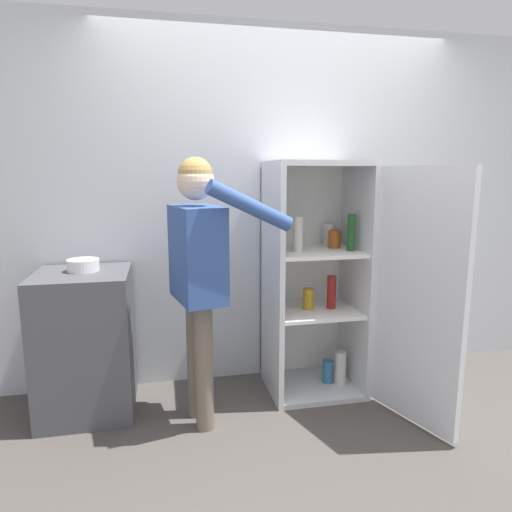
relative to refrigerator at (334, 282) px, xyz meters
name	(u,v)px	position (x,y,z in m)	size (l,w,h in m)	color
ground_plane	(318,440)	(-0.29, -0.56, -0.80)	(12.00, 12.00, 0.00)	#4C4742
wall_back	(277,207)	(-0.29, 0.42, 0.48)	(7.00, 0.06, 2.55)	silver
refrigerator	(334,282)	(0.00, 0.00, 0.00)	(0.89, 1.18, 1.60)	silver
person	(199,260)	(-0.93, -0.20, 0.23)	(0.70, 0.56, 1.62)	#726656
counter	(86,343)	(-1.63, 0.08, -0.34)	(0.57, 0.58, 0.92)	#4C4C51
bowl	(83,265)	(-1.62, 0.12, 0.16)	(0.19, 0.19, 0.08)	white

